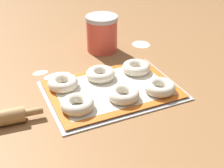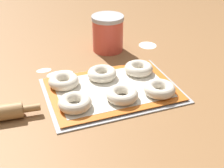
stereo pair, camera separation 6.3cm
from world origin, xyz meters
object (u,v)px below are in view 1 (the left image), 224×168
baking_tray (112,90)px  bagel_front_right (160,87)px  bagel_back_left (63,83)px  bagel_back_right (136,68)px  bagel_front_center (123,94)px  bagel_back_center (101,74)px  flour_canister (102,33)px  bagel_front_left (77,104)px

baking_tray → bagel_front_right: 0.15m
bagel_back_left → bagel_back_right: same height
bagel_front_center → bagel_front_right: (0.12, -0.01, 0.00)m
baking_tray → bagel_back_right: size_ratio=4.29×
baking_tray → bagel_back_center: 0.08m
baking_tray → flour_canister: 0.33m
baking_tray → bagel_front_center: bagel_front_center is taller
bagel_back_center → bagel_back_left: bearing=-178.1°
bagel_back_left → bagel_front_center: bearing=-43.7°
bagel_front_left → bagel_back_center: size_ratio=1.00×
bagel_back_left → bagel_back_center: bearing=1.9°
baking_tray → bagel_front_right: bagel_front_right is taller
bagel_front_left → bagel_front_center: same height
bagel_front_center → flour_canister: flour_canister is taller
bagel_front_left → bagel_back_right: same height
bagel_back_right → baking_tray: bearing=-151.6°
bagel_front_left → flour_canister: bearing=57.7°
bagel_back_left → bagel_back_center: same height
baking_tray → bagel_front_right: size_ratio=4.29×
bagel_front_center → bagel_back_right: same height
bagel_front_left → bagel_back_center: 0.19m
bagel_back_left → bagel_back_right: bearing=-1.0°
bagel_front_right → bagel_back_center: 0.21m
bagel_front_right → bagel_back_left: bearing=150.8°
bagel_front_center → bagel_back_center: same height
bagel_back_left → bagel_front_right: bearing=-29.2°
bagel_front_right → bagel_back_right: bearing=91.9°
baking_tray → bagel_back_left: size_ratio=4.29×
bagel_front_left → flour_canister: 0.44m
bagel_front_center → bagel_back_center: size_ratio=1.00×
bagel_front_center → bagel_back_left: same height
bagel_front_right → flour_canister: 0.39m
bagel_back_right → bagel_front_right: bearing=-88.1°
baking_tray → bagel_front_center: bearing=-84.8°
bagel_front_center → baking_tray: bearing=95.2°
bagel_front_left → bagel_back_left: bearing=91.3°
bagel_front_right → bagel_back_center: bearing=131.3°
bagel_front_left → bagel_back_left: (-0.00, 0.13, 0.00)m
baking_tray → flour_canister: (0.10, 0.31, 0.07)m
bagel_back_center → flour_canister: 0.26m
bagel_front_center → bagel_front_right: 0.12m
bagel_front_left → bagel_front_center: bearing=-2.9°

